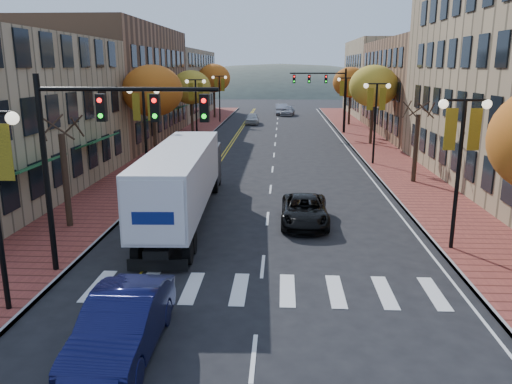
# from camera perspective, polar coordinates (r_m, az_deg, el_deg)

# --- Properties ---
(ground) EXTENTS (200.00, 200.00, 0.00)m
(ground) POSITION_cam_1_polar(r_m,az_deg,el_deg) (15.14, 0.16, -14.33)
(ground) COLOR black
(ground) RESTS_ON ground
(sidewalk_left) EXTENTS (4.00, 85.00, 0.15)m
(sidewalk_left) POSITION_cam_1_polar(r_m,az_deg,el_deg) (47.34, -8.84, 5.32)
(sidewalk_left) COLOR brown
(sidewalk_left) RESTS_ON ground
(sidewalk_right) EXTENTS (4.00, 85.00, 0.15)m
(sidewalk_right) POSITION_cam_1_polar(r_m,az_deg,el_deg) (47.09, 13.23, 5.07)
(sidewalk_right) COLOR brown
(sidewalk_right) RESTS_ON ground
(building_left_mid) EXTENTS (12.00, 24.00, 11.00)m
(building_left_mid) POSITION_cam_1_polar(r_m,az_deg,el_deg) (52.38, -17.06, 11.68)
(building_left_mid) COLOR brown
(building_left_mid) RESTS_ON ground
(building_left_far) EXTENTS (12.00, 26.00, 9.50)m
(building_left_far) POSITION_cam_1_polar(r_m,az_deg,el_deg) (76.40, -10.60, 12.08)
(building_left_far) COLOR #9E8966
(building_left_far) RESTS_ON ground
(building_right_mid) EXTENTS (15.00, 24.00, 10.00)m
(building_right_mid) POSITION_cam_1_polar(r_m,az_deg,el_deg) (58.14, 21.29, 11.04)
(building_right_mid) COLOR brown
(building_right_mid) RESTS_ON ground
(building_right_far) EXTENTS (15.00, 20.00, 11.00)m
(building_right_far) POSITION_cam_1_polar(r_m,az_deg,el_deg) (79.34, 16.39, 12.37)
(building_right_far) COLOR #9E8966
(building_right_far) RESTS_ON ground
(tree_left_a) EXTENTS (0.28, 0.28, 4.20)m
(tree_left_a) POSITION_cam_1_polar(r_m,az_deg,el_deg) (23.90, -20.91, 1.22)
(tree_left_a) COLOR #382619
(tree_left_a) RESTS_ON sidewalk_left
(tree_left_b) EXTENTS (4.48, 4.48, 7.21)m
(tree_left_b) POSITION_cam_1_polar(r_m,az_deg,el_deg) (38.56, -11.73, 11.24)
(tree_left_b) COLOR #382619
(tree_left_b) RESTS_ON sidewalk_left
(tree_left_c) EXTENTS (4.16, 4.16, 6.69)m
(tree_left_c) POSITION_cam_1_polar(r_m,az_deg,el_deg) (54.20, -7.42, 11.77)
(tree_left_c) COLOR #382619
(tree_left_c) RESTS_ON sidewalk_left
(tree_left_d) EXTENTS (4.61, 4.61, 7.42)m
(tree_left_d) POSITION_cam_1_polar(r_m,az_deg,el_deg) (71.96, -4.83, 12.83)
(tree_left_d) COLOR #382619
(tree_left_d) RESTS_ON sidewalk_left
(tree_right_b) EXTENTS (0.28, 0.28, 4.20)m
(tree_right_b) POSITION_cam_1_polar(r_m,az_deg,el_deg) (32.76, 17.78, 4.77)
(tree_right_b) COLOR #382619
(tree_right_b) RESTS_ON sidewalk_right
(tree_right_c) EXTENTS (4.48, 4.48, 7.21)m
(tree_right_c) POSITION_cam_1_polar(r_m,az_deg,el_deg) (48.05, 13.28, 11.69)
(tree_right_c) COLOR #382619
(tree_right_c) RESTS_ON sidewalk_right
(tree_right_d) EXTENTS (4.35, 4.35, 7.00)m
(tree_right_d) POSITION_cam_1_polar(r_m,az_deg,el_deg) (63.87, 10.75, 12.20)
(tree_right_d) COLOR #382619
(tree_right_d) RESTS_ON sidewalk_right
(lamp_left_b) EXTENTS (1.96, 0.36, 6.05)m
(lamp_left_b) POSITION_cam_1_polar(r_m,az_deg,el_deg) (30.54, -12.63, 8.33)
(lamp_left_b) COLOR black
(lamp_left_b) RESTS_ON ground
(lamp_left_c) EXTENTS (1.96, 0.36, 6.05)m
(lamp_left_c) POSITION_cam_1_polar(r_m,az_deg,el_deg) (48.08, -6.89, 10.58)
(lamp_left_c) COLOR black
(lamp_left_c) RESTS_ON ground
(lamp_left_d) EXTENTS (1.96, 0.36, 6.05)m
(lamp_left_d) POSITION_cam_1_polar(r_m,az_deg,el_deg) (65.86, -4.20, 11.59)
(lamp_left_d) COLOR black
(lamp_left_d) RESTS_ON ground
(lamp_right_a) EXTENTS (1.96, 0.36, 6.05)m
(lamp_right_a) POSITION_cam_1_polar(r_m,az_deg,el_deg) (20.68, 22.39, 4.96)
(lamp_right_a) COLOR black
(lamp_right_a) RESTS_ON ground
(lamp_right_b) EXTENTS (1.96, 0.36, 6.05)m
(lamp_right_b) POSITION_cam_1_polar(r_m,az_deg,el_deg) (38.02, 13.55, 9.37)
(lamp_right_b) COLOR black
(lamp_right_b) RESTS_ON ground
(lamp_right_c) EXTENTS (1.96, 0.36, 6.05)m
(lamp_right_c) POSITION_cam_1_polar(r_m,az_deg,el_deg) (55.79, 10.23, 10.94)
(lamp_right_c) COLOR black
(lamp_right_c) RESTS_ON ground
(traffic_mast_near) EXTENTS (6.10, 0.35, 7.00)m
(traffic_mast_near) POSITION_cam_1_polar(r_m,az_deg,el_deg) (17.55, -17.58, 5.98)
(traffic_mast_near) COLOR black
(traffic_mast_near) RESTS_ON ground
(traffic_mast_far) EXTENTS (6.10, 0.34, 7.00)m
(traffic_mast_far) POSITION_cam_1_polar(r_m,az_deg,el_deg) (55.54, 8.15, 11.66)
(traffic_mast_far) COLOR black
(traffic_mast_far) RESTS_ON ground
(semi_truck) EXTENTS (2.88, 14.63, 3.64)m
(semi_truck) POSITION_cam_1_polar(r_m,az_deg,el_deg) (24.23, -8.15, 1.88)
(semi_truck) COLOR black
(semi_truck) RESTS_ON ground
(navy_sedan) EXTENTS (1.72, 4.92, 1.62)m
(navy_sedan) POSITION_cam_1_polar(r_m,az_deg,el_deg) (13.63, -15.03, -14.42)
(navy_sedan) COLOR #0D0F35
(navy_sedan) RESTS_ON ground
(black_suv) EXTENTS (2.24, 4.73, 1.30)m
(black_suv) POSITION_cam_1_polar(r_m,az_deg,el_deg) (23.54, 5.58, -2.10)
(black_suv) COLOR black
(black_suv) RESTS_ON ground
(car_far_white) EXTENTS (1.73, 4.17, 1.41)m
(car_far_white) POSITION_cam_1_polar(r_m,az_deg,el_deg) (64.82, -0.44, 8.40)
(car_far_white) COLOR silver
(car_far_white) RESTS_ON ground
(car_far_silver) EXTENTS (2.51, 4.94, 1.37)m
(car_far_silver) POSITION_cam_1_polar(r_m,az_deg,el_deg) (76.28, 3.61, 9.23)
(car_far_silver) COLOR #95959C
(car_far_silver) RESTS_ON ground
(car_far_oncoming) EXTENTS (1.87, 5.02, 1.64)m
(car_far_oncoming) POSITION_cam_1_polar(r_m,az_deg,el_deg) (77.82, 2.92, 9.44)
(car_far_oncoming) COLOR #B6B6BE
(car_far_oncoming) RESTS_ON ground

